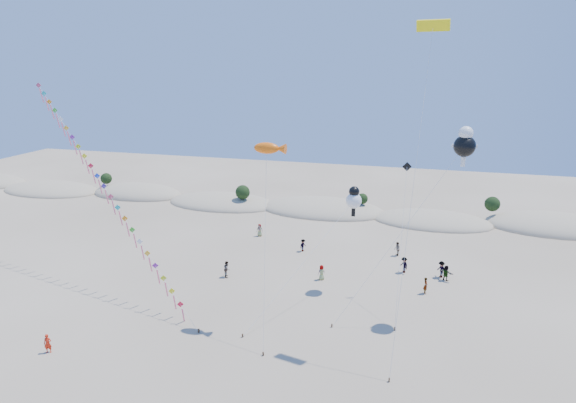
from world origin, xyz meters
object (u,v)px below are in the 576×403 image
Objects in this scene: parafoil_kite at (432,33)px; flyer_foreground at (48,344)px; fish_kite at (270,149)px; kite_train at (102,184)px.

flyer_foreground is (-26.72, -10.61, -22.75)m from parafoil_kite.
fish_kite is 22.80m from flyer_foreground.
fish_kite is 10.05× the size of flyer_foreground.
kite_train reaches higher than fish_kite.
fish_kite is 0.63× the size of parafoil_kite.
kite_train is 32.80m from parafoil_kite.
fish_kite is at bearing 9.48° from flyer_foreground.
kite_train is at bearing 176.04° from parafoil_kite.
fish_kite is at bearing -176.11° from parafoil_kite.
kite_train is 16.11m from flyer_foreground.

